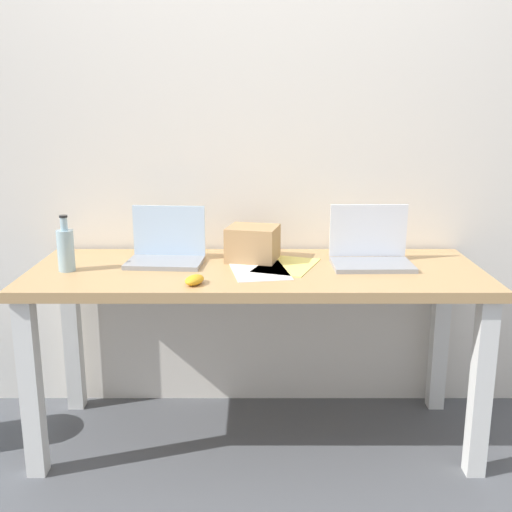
{
  "coord_description": "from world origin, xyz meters",
  "views": [
    {
      "loc": [
        0.0,
        -2.4,
        1.4
      ],
      "look_at": [
        0.0,
        0.0,
        0.8
      ],
      "focal_mm": 43.54,
      "sensor_mm": 36.0,
      "label": 1
    }
  ],
  "objects_px": {
    "beer_bottle": "(66,249)",
    "cardboard_box": "(253,244)",
    "computer_mouse": "(194,280)",
    "desk": "(256,293)",
    "laptop_right": "(371,252)",
    "laptop_left": "(166,250)"
  },
  "relations": [
    {
      "from": "laptop_left",
      "to": "laptop_right",
      "type": "xyz_separation_m",
      "value": [
        0.84,
        -0.03,
        0.0
      ]
    },
    {
      "from": "laptop_right",
      "to": "cardboard_box",
      "type": "relative_size",
      "value": 1.6
    },
    {
      "from": "beer_bottle",
      "to": "computer_mouse",
      "type": "xyz_separation_m",
      "value": [
        0.52,
        -0.19,
        -0.07
      ]
    },
    {
      "from": "laptop_right",
      "to": "beer_bottle",
      "type": "relative_size",
      "value": 1.46
    },
    {
      "from": "computer_mouse",
      "to": "cardboard_box",
      "type": "xyz_separation_m",
      "value": [
        0.21,
        0.35,
        0.06
      ]
    },
    {
      "from": "beer_bottle",
      "to": "cardboard_box",
      "type": "distance_m",
      "value": 0.75
    },
    {
      "from": "desk",
      "to": "laptop_left",
      "type": "relative_size",
      "value": 5.66
    },
    {
      "from": "desk",
      "to": "beer_bottle",
      "type": "height_order",
      "value": "beer_bottle"
    },
    {
      "from": "desk",
      "to": "laptop_right",
      "type": "distance_m",
      "value": 0.5
    },
    {
      "from": "laptop_right",
      "to": "beer_bottle",
      "type": "distance_m",
      "value": 1.22
    },
    {
      "from": "laptop_left",
      "to": "cardboard_box",
      "type": "bearing_deg",
      "value": 6.08
    },
    {
      "from": "laptop_right",
      "to": "cardboard_box",
      "type": "distance_m",
      "value": 0.49
    },
    {
      "from": "laptop_left",
      "to": "beer_bottle",
      "type": "relative_size",
      "value": 1.44
    },
    {
      "from": "laptop_right",
      "to": "beer_bottle",
      "type": "xyz_separation_m",
      "value": [
        -1.21,
        -0.09,
        0.04
      ]
    },
    {
      "from": "laptop_right",
      "to": "beer_bottle",
      "type": "bearing_deg",
      "value": -175.59
    },
    {
      "from": "cardboard_box",
      "to": "laptop_left",
      "type": "bearing_deg",
      "value": -173.92
    },
    {
      "from": "desk",
      "to": "cardboard_box",
      "type": "xyz_separation_m",
      "value": [
        -0.01,
        0.13,
        0.18
      ]
    },
    {
      "from": "laptop_left",
      "to": "computer_mouse",
      "type": "bearing_deg",
      "value": -65.23
    },
    {
      "from": "computer_mouse",
      "to": "cardboard_box",
      "type": "bearing_deg",
      "value": 79.4
    },
    {
      "from": "laptop_left",
      "to": "desk",
      "type": "bearing_deg",
      "value": -13.41
    },
    {
      "from": "desk",
      "to": "beer_bottle",
      "type": "bearing_deg",
      "value": -177.06
    },
    {
      "from": "desk",
      "to": "laptop_right",
      "type": "bearing_deg",
      "value": 6.75
    }
  ]
}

